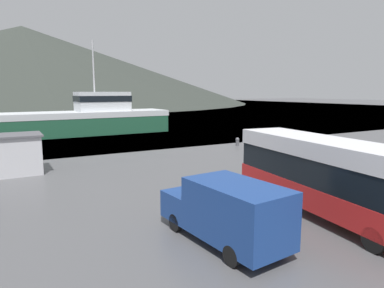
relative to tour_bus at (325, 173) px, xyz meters
The scene contains 8 objects.
water_surface 139.55m from the tour_bus, 89.27° to the left, with size 240.00×240.00×0.00m, color slate.
hill_backdrop 173.80m from the tour_bus, 90.34° to the left, with size 208.56×208.56×35.65m, color #2D332D.
tour_bus is the anchor object (origin of this frame).
delivery_van 5.54m from the tour_bus, behind, with size 2.60×5.61×2.34m.
fishing_boat 35.28m from the tour_bus, 93.70° to the left, with size 20.97×6.09×11.94m.
storage_bin 4.70m from the tour_bus, 24.55° to the left, with size 1.33×1.02×1.13m.
dock_kiosk 19.23m from the tour_bus, 126.87° to the left, with size 3.02×2.91×2.68m.
mooring_bollard 19.84m from the tour_bus, 64.47° to the left, with size 0.39×0.39×0.84m.
Camera 1 is at (-14.13, -4.21, 5.48)m, focal length 32.00 mm.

